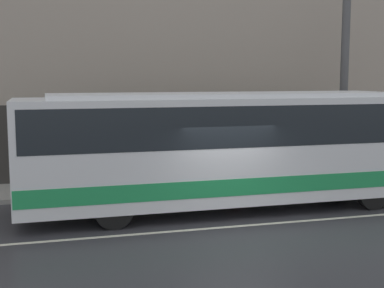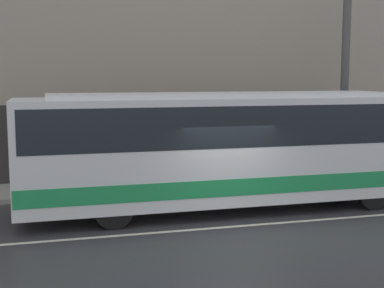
% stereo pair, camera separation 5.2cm
% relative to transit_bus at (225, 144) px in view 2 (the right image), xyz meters
% --- Properties ---
extents(ground_plane, '(60.00, 60.00, 0.00)m').
position_rel_transit_bus_xyz_m(ground_plane, '(-0.33, -1.73, -1.87)').
color(ground_plane, '#333338').
extents(sidewalk, '(60.00, 2.56, 0.14)m').
position_rel_transit_bus_xyz_m(sidewalk, '(-0.33, 3.55, -1.80)').
color(sidewalk, gray).
rests_on(sidewalk, ground_plane).
extents(building_facade, '(60.00, 0.35, 13.08)m').
position_rel_transit_bus_xyz_m(building_facade, '(-0.33, 4.98, 4.46)').
color(building_facade, gray).
rests_on(building_facade, ground_plane).
extents(lane_stripe, '(54.00, 0.14, 0.01)m').
position_rel_transit_bus_xyz_m(lane_stripe, '(-0.33, -1.73, -1.86)').
color(lane_stripe, beige).
rests_on(lane_stripe, ground_plane).
extents(transit_bus, '(11.39, 2.54, 3.31)m').
position_rel_transit_bus_xyz_m(transit_bus, '(0.00, 0.00, 0.00)').
color(transit_bus, silver).
rests_on(transit_bus, ground_plane).
extents(utility_pole_near, '(0.29, 0.29, 7.07)m').
position_rel_transit_bus_xyz_m(utility_pole_near, '(5.47, 2.92, 1.81)').
color(utility_pole_near, '#4C4C4F').
rests_on(utility_pole_near, sidewalk).
extents(pedestrian_waiting, '(0.36, 0.36, 1.78)m').
position_rel_transit_bus_xyz_m(pedestrian_waiting, '(1.66, 3.52, -0.89)').
color(pedestrian_waiting, maroon).
rests_on(pedestrian_waiting, sidewalk).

